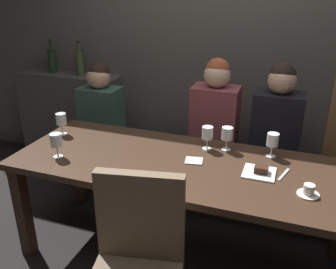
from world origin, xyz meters
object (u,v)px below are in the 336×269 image
Objects in this scene: wine_glass_far_right at (61,120)px; dessert_plate at (260,172)px; wine_bottle_pale_label at (80,63)px; wine_glass_end_left at (273,140)px; diner_redhead at (101,106)px; fork_on_table at (284,175)px; chair_near_side at (136,260)px; wine_glass_near_right at (207,133)px; wine_glass_center_front at (227,134)px; espresso_cup at (309,191)px; dining_table at (182,174)px; wine_glass_far_left at (56,141)px; diner_bearded at (215,114)px; wine_bottle_dark_red at (52,60)px; banquette_bench at (206,180)px; diner_far_end at (277,121)px.

wine_glass_far_right reaches higher than dessert_plate.
wine_glass_end_left is at bearing -21.83° from wine_bottle_pale_label.
fork_on_table is (1.60, -0.64, -0.05)m from diner_redhead.
chair_near_side is 2.31m from wine_bottle_pale_label.
wine_bottle_pale_label reaches higher than wine_glass_near_right.
wine_glass_center_front reaches higher than espresso_cup.
dining_table is at bearing -35.23° from diner_redhead.
diner_bearded is at bearing 46.62° from wine_glass_far_left.
wine_glass_center_front is 0.86× the size of dessert_plate.
espresso_cup is (1.75, -0.26, -0.09)m from wine_glass_far_right.
espresso_cup is at bearing -8.56° from wine_glass_far_right.
wine_glass_far_left reaches higher than espresso_cup.
dessert_plate is at bearing -45.47° from wine_glass_center_front.
dining_table is 2.05m from wine_bottle_dark_red.
banquette_bench is 1.25m from espresso_cup.
wine_glass_near_right is 0.57m from fork_on_table.
dessert_plate is (1.47, -0.11, -0.10)m from wine_glass_far_right.
wine_glass_near_right is at bearing -83.58° from diner_bearded.
dining_table is 2.65× the size of diner_bearded.
wine_glass_near_right is (-0.13, -0.03, 0.00)m from wine_glass_center_front.
wine_glass_end_left is at bearing 119.72° from espresso_cup.
dessert_plate is at bearing -93.10° from diner_far_end.
chair_near_side is 1.18× the size of diner_bearded.
wine_glass_center_front is at bearing 7.09° from wine_glass_far_right.
wine_bottle_pale_label is (-1.91, 0.37, 0.23)m from diner_far_end.
diner_far_end reaches higher than wine_glass_far_right.
wine_bottle_pale_label is at bearing 151.29° from dessert_plate.
wine_bottle_dark_red is (-1.72, 1.77, 0.51)m from chair_near_side.
diner_redhead is at bearing 102.04° from wine_glass_far_left.
banquette_bench is at bearing 48.68° from wine_glass_far_left.
wine_bottle_dark_red is 2.72× the size of espresso_cup.
wine_bottle_dark_red reaches higher than banquette_bench.
wine_glass_far_left is at bearing -159.75° from wine_glass_end_left.
wine_glass_end_left is at bearing -15.36° from diner_redhead.
wine_glass_center_front is (-0.29, -0.39, 0.01)m from diner_far_end.
wine_bottle_pale_label is (0.32, -0.00, 0.00)m from wine_bottle_dark_red.
wine_bottle_pale_label is at bearing 165.86° from diner_bearded.
wine_bottle_pale_label is (-1.40, 1.77, 0.51)m from chair_near_side.
espresso_cup is (0.53, -0.41, -0.09)m from wine_glass_center_front.
diner_bearded is at bearing 148.49° from fork_on_table.
wine_glass_end_left is at bearing 28.39° from dining_table.
wine_glass_end_left reaches higher than fork_on_table.
diner_bearded is 6.93× the size of espresso_cup.
wine_glass_far_left is at bearing -154.42° from wine_glass_center_front.
wine_glass_far_right is (-0.99, 0.86, 0.30)m from chair_near_side.
wine_bottle_pale_label reaches higher than dining_table.
dining_table is 13.41× the size of wine_glass_end_left.
wine_glass_near_right is 1.00× the size of wine_glass_far_right.
wine_bottle_pale_label is at bearing 113.66° from wine_glass_far_right.
banquette_bench is 1.94m from wine_bottle_dark_red.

